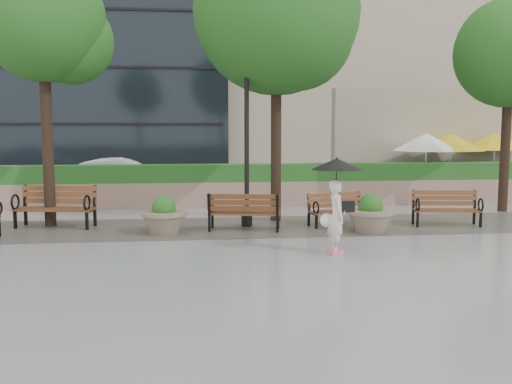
{
  "coord_description": "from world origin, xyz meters",
  "views": [
    {
      "loc": [
        -0.91,
        -11.22,
        2.49
      ],
      "look_at": [
        0.53,
        1.16,
        1.1
      ],
      "focal_mm": 40.0,
      "sensor_mm": 36.0,
      "label": 1
    }
  ],
  "objects": [
    {
      "name": "tree_0",
      "position": [
        -4.33,
        3.79,
        5.02
      ],
      "size": [
        3.22,
        3.08,
        6.71
      ],
      "color": "black",
      "rests_on": "ground"
    },
    {
      "name": "patio_umb_white",
      "position": [
        7.5,
        8.36,
        1.99
      ],
      "size": [
        2.5,
        2.5,
        2.3
      ],
      "color": "black",
      "rests_on": "ground"
    },
    {
      "name": "ground",
      "position": [
        0.0,
        0.0,
        0.0
      ],
      "size": [
        100.0,
        100.0,
        0.0
      ],
      "primitive_type": "plane",
      "color": "gray",
      "rests_on": "ground"
    },
    {
      "name": "asphalt_street",
      "position": [
        0.0,
        11.0,
        0.0
      ],
      "size": [
        40.0,
        7.0,
        0.0
      ],
      "primitive_type": "cube",
      "color": "black",
      "rests_on": "ground"
    },
    {
      "name": "hedge_wall",
      "position": [
        0.0,
        7.0,
        0.66
      ],
      "size": [
        24.0,
        0.8,
        1.35
      ],
      "color": "#987062",
      "rests_on": "ground"
    },
    {
      "name": "bench_3",
      "position": [
        2.85,
        2.89,
        0.25
      ],
      "size": [
        1.64,
        0.97,
        0.83
      ],
      "rotation": [
        0.0,
        0.0,
        0.25
      ],
      "color": "brown",
      "rests_on": "ground"
    },
    {
      "name": "bldg_stone",
      "position": [
        10.0,
        23.0,
        10.0
      ],
      "size": [
        18.0,
        10.0,
        20.0
      ],
      "primitive_type": "cube",
      "color": "tan",
      "rests_on": "ground"
    },
    {
      "name": "bench_1",
      "position": [
        -4.29,
        3.46,
        0.31
      ],
      "size": [
        2.05,
        1.14,
        1.04
      ],
      "rotation": [
        0.0,
        0.0,
        -0.2
      ],
      "color": "brown",
      "rests_on": "ground"
    },
    {
      "name": "planter_left",
      "position": [
        -1.54,
        2.32,
        0.36
      ],
      "size": [
        1.09,
        1.09,
        0.91
      ],
      "color": "#7F6B56",
      "rests_on": "ground"
    },
    {
      "name": "patio_umb_yellow_a",
      "position": [
        8.44,
        8.44,
        1.99
      ],
      "size": [
        2.5,
        2.5,
        2.3
      ],
      "color": "black",
      "rests_on": "ground"
    },
    {
      "name": "car_right",
      "position": [
        -3.38,
        9.83,
        0.71
      ],
      "size": [
        4.41,
        1.9,
        1.41
      ],
      "primitive_type": "imported",
      "rotation": [
        0.0,
        0.0,
        1.48
      ],
      "color": "silver",
      "rests_on": "ground"
    },
    {
      "name": "bench_4",
      "position": [
        5.61,
        2.57,
        0.27
      ],
      "size": [
        1.74,
        0.89,
        0.89
      ],
      "rotation": [
        0.0,
        0.0,
        -0.14
      ],
      "color": "brown",
      "rests_on": "ground"
    },
    {
      "name": "lamppost",
      "position": [
        0.52,
        3.11,
        1.94
      ],
      "size": [
        0.28,
        0.28,
        4.38
      ],
      "color": "black",
      "rests_on": "ground"
    },
    {
      "name": "pedestrian",
      "position": [
        1.97,
        -0.27,
        1.16
      ],
      "size": [
        1.03,
        1.03,
        1.9
      ],
      "rotation": [
        0.0,
        0.0,
        1.55
      ],
      "color": "beige",
      "rests_on": "ground"
    },
    {
      "name": "tree_1",
      "position": [
        1.54,
        4.01,
        5.4
      ],
      "size": [
        4.36,
        4.36,
        7.72
      ],
      "color": "black",
      "rests_on": "ground"
    },
    {
      "name": "cafe_wall",
      "position": [
        9.5,
        10.0,
        2.0
      ],
      "size": [
        10.0,
        0.6,
        4.0
      ],
      "primitive_type": "cube",
      "color": "tan",
      "rests_on": "ground"
    },
    {
      "name": "bench_2",
      "position": [
        0.39,
        2.49,
        0.28
      ],
      "size": [
        1.83,
        1.01,
        0.93
      ],
      "rotation": [
        0.0,
        0.0,
        2.95
      ],
      "color": "brown",
      "rests_on": "ground"
    },
    {
      "name": "cafe_hedge",
      "position": [
        9.0,
        7.8,
        0.45
      ],
      "size": [
        8.0,
        0.5,
        0.9
      ],
      "primitive_type": "cube",
      "color": "#27541C",
      "rests_on": "ground"
    },
    {
      "name": "patio_umb_yellow_b",
      "position": [
        10.51,
        9.13,
        1.99
      ],
      "size": [
        2.5,
        2.5,
        2.3
      ],
      "color": "black",
      "rests_on": "ground"
    },
    {
      "name": "cobble_strip",
      "position": [
        0.0,
        3.0,
        0.01
      ],
      "size": [
        28.0,
        3.2,
        0.01
      ],
      "primitive_type": "cube",
      "color": "#383330",
      "rests_on": "ground"
    },
    {
      "name": "planter_right",
      "position": [
        3.39,
        1.91,
        0.37
      ],
      "size": [
        1.12,
        1.12,
        0.94
      ],
      "color": "#7F6B56",
      "rests_on": "ground"
    }
  ]
}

